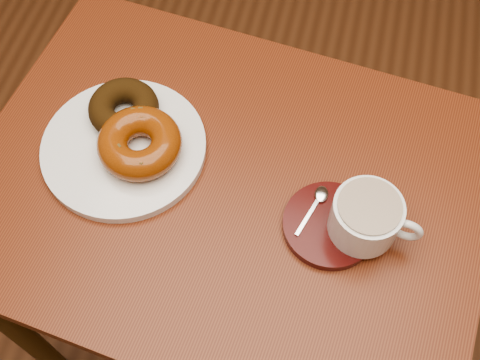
% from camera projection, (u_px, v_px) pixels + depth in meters
% --- Properties ---
extents(cafe_table, '(0.83, 0.66, 0.72)m').
position_uv_depth(cafe_table, '(228.00, 218.00, 0.98)').
color(cafe_table, maroon).
rests_on(cafe_table, ground).
extents(donut_plate, '(0.30, 0.30, 0.02)m').
position_uv_depth(donut_plate, '(124.00, 147.00, 0.91)').
color(donut_plate, white).
rests_on(donut_plate, cafe_table).
extents(donut_cinnamon, '(0.14, 0.14, 0.04)m').
position_uv_depth(donut_cinnamon, '(124.00, 108.00, 0.91)').
color(donut_cinnamon, '#321E0A').
rests_on(donut_cinnamon, donut_plate).
extents(donut_caramel, '(0.16, 0.16, 0.05)m').
position_uv_depth(donut_caramel, '(140.00, 143.00, 0.87)').
color(donut_caramel, '#843C0E').
rests_on(donut_caramel, donut_plate).
extents(saucer, '(0.16, 0.16, 0.01)m').
position_uv_depth(saucer, '(330.00, 225.00, 0.84)').
color(saucer, '#3C0A08').
rests_on(saucer, cafe_table).
extents(coffee_cup, '(0.13, 0.09, 0.07)m').
position_uv_depth(coffee_cup, '(367.00, 217.00, 0.80)').
color(coffee_cup, white).
rests_on(coffee_cup, saucer).
extents(teaspoon, '(0.04, 0.09, 0.01)m').
position_uv_depth(teaspoon, '(319.00, 199.00, 0.85)').
color(teaspoon, silver).
rests_on(teaspoon, saucer).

